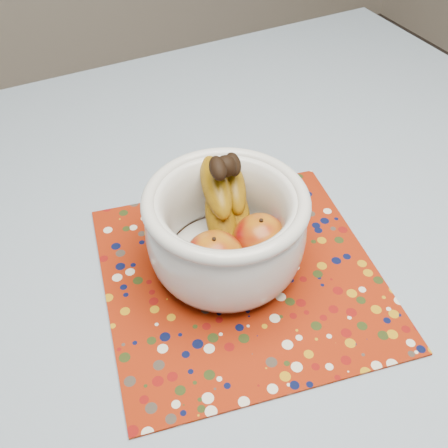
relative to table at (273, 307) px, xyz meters
name	(u,v)px	position (x,y,z in m)	size (l,w,h in m)	color
table	(273,307)	(0.00, 0.00, 0.00)	(1.20, 1.20, 0.75)	brown
tablecloth	(277,271)	(0.00, 0.00, 0.08)	(1.32, 1.32, 0.01)	slate
placemat	(241,275)	(-0.05, 0.01, 0.09)	(0.36, 0.36, 0.00)	maroon
fruit_bowl	(227,223)	(-0.06, 0.04, 0.16)	(0.21, 0.21, 0.16)	silver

